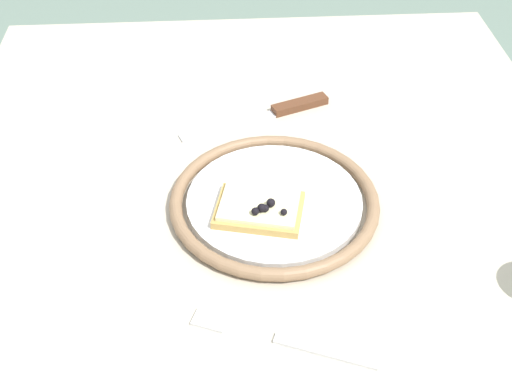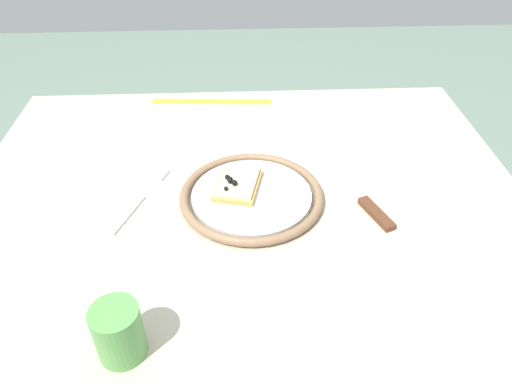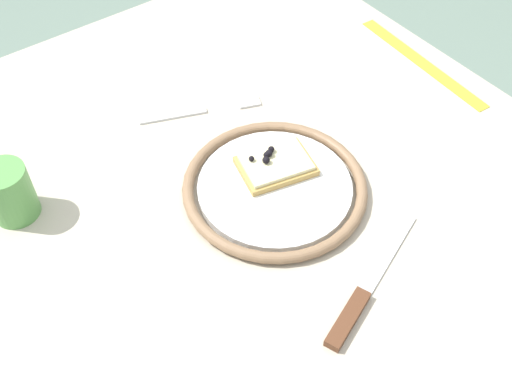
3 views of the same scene
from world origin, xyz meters
name	(u,v)px [view 1 (image 1 of 3)]	position (x,y,z in m)	size (l,w,h in m)	color
dining_table	(268,257)	(0.00, 0.00, 0.66)	(1.07, 0.88, 0.74)	#BCB29E
plate	(274,201)	(0.01, -0.01, 0.75)	(0.27, 0.27, 0.02)	white
pizza_slice_near	(259,208)	(-0.01, 0.01, 0.76)	(0.10, 0.12, 0.03)	tan
knife	(281,110)	(0.22, -0.03, 0.75)	(0.10, 0.23, 0.01)	silver
fork	(281,339)	(-0.20, 0.00, 0.74)	(0.09, 0.19, 0.00)	silver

